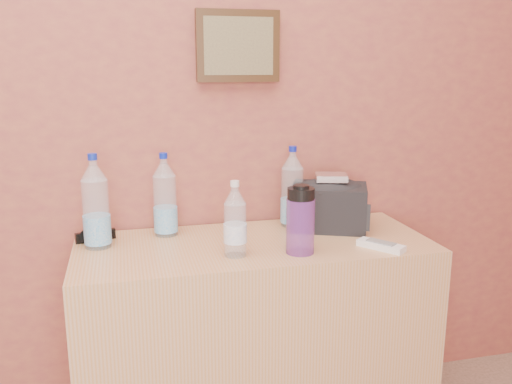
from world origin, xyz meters
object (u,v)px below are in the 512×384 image
pet_large_c (292,191)px  sunglasses (95,236)px  dresser (255,342)px  pet_large_b (165,199)px  ac_remote (381,246)px  nalgene_bottle (300,220)px  foil_packet (331,177)px  pet_small (235,223)px  pet_large_a (96,206)px  toiletry_bag (329,204)px

pet_large_c → sunglasses: 0.72m
dresser → sunglasses: 0.67m
pet_large_b → sunglasses: (-0.24, -0.01, -0.11)m
dresser → ac_remote: bearing=-23.3°
pet_large_b → nalgene_bottle: bearing=-36.2°
nalgene_bottle → ac_remote: (0.27, -0.03, -0.10)m
ac_remote → foil_packet: (-0.08, 0.25, 0.18)m
foil_packet → ac_remote: bearing=-72.2°
pet_small → sunglasses: pet_small is taller
dresser → sunglasses: sunglasses is taller
pet_small → ac_remote: 0.49m
pet_large_b → sunglasses: bearing=-177.3°
dresser → nalgene_bottle: bearing=-49.6°
pet_large_a → toiletry_bag: (0.82, 0.02, -0.05)m
pet_small → nalgene_bottle: (0.21, -0.02, 0.00)m
nalgene_bottle → sunglasses: bearing=156.2°
dresser → pet_small: 0.50m
pet_large_b → sunglasses: pet_large_b is taller
pet_large_a → sunglasses: 0.14m
nalgene_bottle → sunglasses: 0.71m
pet_large_c → sunglasses: bearing=-178.9°
toiletry_bag → foil_packet: size_ratio=2.43×
pet_small → nalgene_bottle: size_ratio=1.09×
sunglasses → toiletry_bag: size_ratio=0.50×
pet_large_b → pet_small: (0.19, -0.27, -0.02)m
dresser → pet_large_c: bearing=41.1°
dresser → nalgene_bottle: (0.12, -0.14, 0.48)m
pet_large_b → pet_large_c: bearing=0.4°
pet_large_a → pet_small: size_ratio=1.29×
pet_large_b → nalgene_bottle: pet_large_b is taller
pet_small → dresser: bearing=51.6°
toiletry_bag → nalgene_bottle: bearing=-105.6°
dresser → pet_large_b: bearing=151.1°
dresser → pet_large_a: bearing=171.4°
pet_large_b → nalgene_bottle: size_ratio=1.32×
sunglasses → foil_packet: (0.83, -0.06, 0.18)m
dresser → pet_large_c: 0.56m
sunglasses → foil_packet: size_ratio=1.23×
pet_large_a → sunglasses: (-0.01, 0.07, -0.12)m
ac_remote → pet_large_c: bearing=175.6°
pet_large_c → nalgene_bottle: (-0.07, -0.30, -0.02)m
pet_large_a → pet_large_c: (0.70, 0.08, -0.01)m
toiletry_bag → foil_packet: 0.10m
dresser → pet_small: pet_small is taller
pet_large_a → ac_remote: pet_large_a is taller
dresser → toiletry_bag: bearing=17.6°
pet_large_c → ac_remote: pet_large_c is taller
pet_large_a → nalgene_bottle: size_ratio=1.40×
pet_large_c → foil_packet: pet_large_c is taller
pet_large_b → ac_remote: 0.75m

